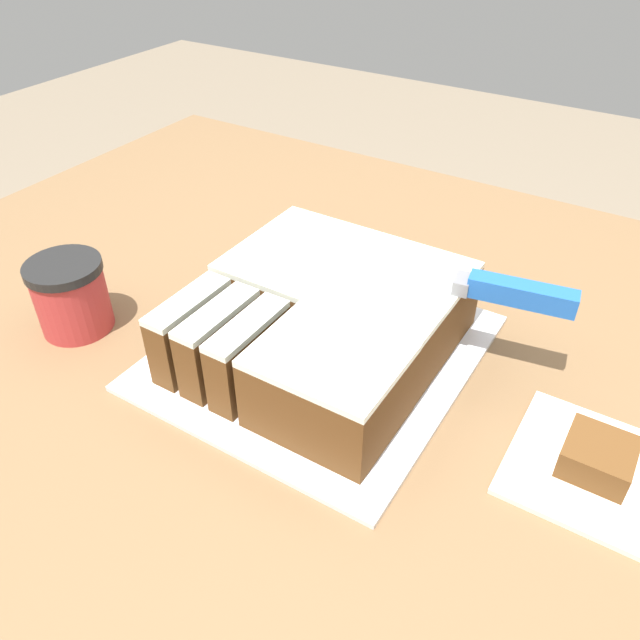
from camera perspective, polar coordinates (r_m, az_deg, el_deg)
The scene contains 7 objects.
countertop at distance 1.03m, azimuth 2.22°, elevation -25.40°, with size 1.40×1.10×0.93m.
cake_board at distance 0.69m, azimuth 0.00°, elevation -2.90°, with size 0.31×0.34×0.01m.
cake at distance 0.67m, azimuth 0.48°, elevation 0.08°, with size 0.25×0.28×0.08m.
knife at distance 0.65m, azimuth 14.14°, elevation 3.01°, with size 0.34×0.08×0.02m.
coffee_cup at distance 0.76m, azimuth -21.82°, elevation 2.08°, with size 0.08×0.08×0.09m.
paper_napkin at distance 0.63m, azimuth 23.65°, elevation -12.45°, with size 0.14×0.14×0.01m.
brownie at distance 0.62m, azimuth 24.06°, elevation -11.36°, with size 0.06×0.06×0.03m.
Camera 1 is at (0.22, -0.42, 1.38)m, focal length 35.00 mm.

